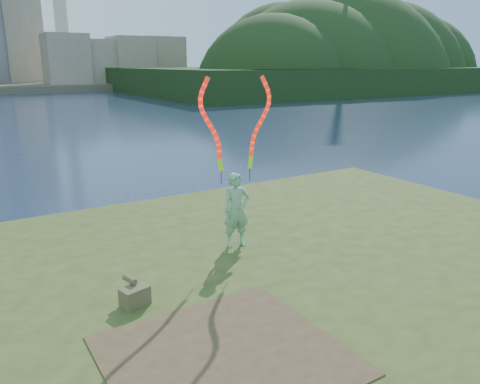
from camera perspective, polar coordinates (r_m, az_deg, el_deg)
ground at (r=10.77m, az=-0.12°, el=-11.02°), size 320.00×320.00×0.00m
grassy_knoll at (r=8.97m, az=7.82°, el=-14.55°), size 20.00×18.00×0.80m
dirt_patch at (r=7.01m, az=-1.87°, el=-19.25°), size 3.20×3.00×0.02m
wooded_hill at (r=94.04m, az=12.09°, el=12.29°), size 78.00×50.00×63.00m
woman_with_ribbons at (r=10.28m, az=-0.46°, el=0.81°), size 2.04×0.56×4.06m
canvas_bag at (r=8.36m, az=-12.74°, el=-12.16°), size 0.52×0.59×0.44m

